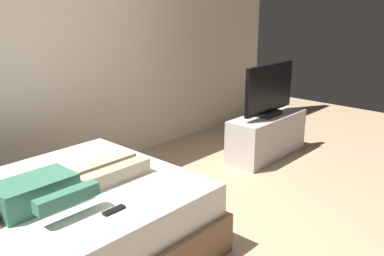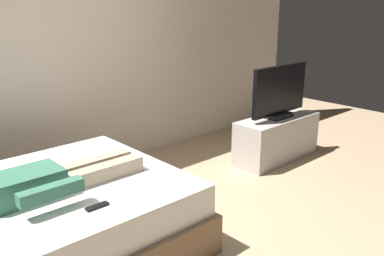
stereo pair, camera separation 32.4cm
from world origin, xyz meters
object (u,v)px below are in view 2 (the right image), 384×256
Objects in this scene: bed at (41,227)px; remote at (97,206)px; tv_stand at (277,138)px; tv at (280,93)px; person at (45,182)px.

remote is (0.18, -0.48, 0.29)m from bed.
tv reaches higher than tv_stand.
person is 8.40× the size of remote.
remote is 0.17× the size of tv.
tv is (2.80, 0.18, 0.16)m from person.
remote reaches higher than bed.
bed reaches higher than tv_stand.
tv_stand is at bearing 3.74° from person.
person reaches higher than remote.
tv reaches higher than person.
bed is 13.31× the size of remote.
tv is (2.65, 0.59, 0.24)m from remote.
tv_stand is at bearing 2.09° from bed.
tv_stand is at bearing 12.50° from remote.
tv is at bearing 0.00° from tv_stand.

